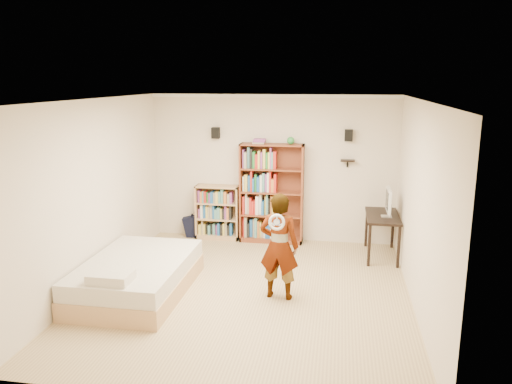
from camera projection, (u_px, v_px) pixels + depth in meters
ground at (249, 292)px, 7.09m from camera, size 4.50×5.00×0.01m
room_shell at (248, 171)px, 6.70m from camera, size 4.52×5.02×2.71m
crown_molding at (248, 102)px, 6.50m from camera, size 4.50×5.00×0.06m
speaker_left at (216, 133)px, 9.13m from camera, size 0.14×0.12×0.20m
speaker_right at (349, 135)px, 8.74m from camera, size 0.14×0.12×0.20m
wall_shelf at (348, 161)px, 8.85m from camera, size 0.25×0.16×0.02m
tall_bookshelf at (272, 194)px, 9.13m from camera, size 1.15×0.34×1.83m
low_bookshelf at (218, 212)px, 9.40m from camera, size 0.82×0.31×1.02m
computer_desk at (382, 236)px, 8.46m from camera, size 0.54×1.08×0.73m
imac at (387, 203)px, 8.21m from camera, size 0.16×0.48×0.47m
daybed at (137, 272)px, 7.02m from camera, size 1.36×2.09×0.62m
person at (279, 246)px, 6.79m from camera, size 0.58×0.41×1.49m
wii_wheel at (277, 222)px, 6.43m from camera, size 0.22×0.08×0.22m
navy_bag at (192, 226)px, 9.56m from camera, size 0.33×0.23×0.42m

